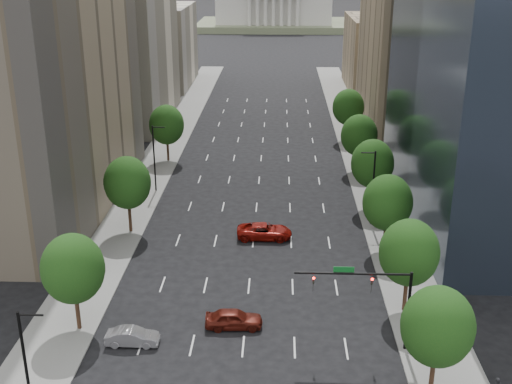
# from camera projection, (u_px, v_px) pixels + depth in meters

# --- Properties ---
(sidewalk_left) EXTENTS (6.00, 200.00, 0.15)m
(sidewalk_left) POSITION_uv_depth(u_px,v_px,m) (133.00, 205.00, 80.90)
(sidewalk_left) COLOR slate
(sidewalk_left) RESTS_ON ground
(sidewalk_right) EXTENTS (6.00, 200.00, 0.15)m
(sidewalk_right) POSITION_uv_depth(u_px,v_px,m) (382.00, 208.00, 79.83)
(sidewalk_right) COLOR slate
(sidewalk_right) RESTS_ON ground
(midrise_cream_left) EXTENTS (14.00, 30.00, 35.00)m
(midrise_cream_left) POSITION_uv_depth(u_px,v_px,m) (125.00, 24.00, 115.21)
(midrise_cream_left) COLOR beige
(midrise_cream_left) RESTS_ON ground
(filler_left) EXTENTS (14.00, 26.00, 18.00)m
(filler_left) POSITION_uv_depth(u_px,v_px,m) (160.00, 46.00, 149.05)
(filler_left) COLOR beige
(filler_left) RESTS_ON ground
(parking_tan_right) EXTENTS (14.00, 30.00, 30.00)m
(parking_tan_right) POSITION_uv_depth(u_px,v_px,m) (409.00, 42.00, 111.57)
(parking_tan_right) COLOR #8C7759
(parking_tan_right) RESTS_ON ground
(filler_right) EXTENTS (14.00, 26.00, 16.00)m
(filler_right) POSITION_uv_depth(u_px,v_px,m) (379.00, 53.00, 144.89)
(filler_right) COLOR #8C7759
(filler_right) RESTS_ON ground
(tree_right_0) EXTENTS (5.20, 5.20, 8.39)m
(tree_right_0) POSITION_uv_depth(u_px,v_px,m) (438.00, 327.00, 45.30)
(tree_right_0) COLOR #382316
(tree_right_0) RESTS_ON ground
(tree_right_1) EXTENTS (5.20, 5.20, 8.75)m
(tree_right_1) POSITION_uv_depth(u_px,v_px,m) (409.00, 253.00, 55.44)
(tree_right_1) COLOR #382316
(tree_right_1) RESTS_ON ground
(tree_right_2) EXTENTS (5.20, 5.20, 8.61)m
(tree_right_2) POSITION_uv_depth(u_px,v_px,m) (388.00, 203.00, 66.71)
(tree_right_2) COLOR #382316
(tree_right_2) RESTS_ON ground
(tree_right_3) EXTENTS (5.20, 5.20, 8.89)m
(tree_right_3) POSITION_uv_depth(u_px,v_px,m) (372.00, 164.00, 77.82)
(tree_right_3) COLOR #382316
(tree_right_3) RESTS_ON ground
(tree_right_4) EXTENTS (5.20, 5.20, 8.46)m
(tree_right_4) POSITION_uv_depth(u_px,v_px,m) (359.00, 135.00, 91.05)
(tree_right_4) COLOR #382316
(tree_right_4) RESTS_ON ground
(tree_right_5) EXTENTS (5.20, 5.20, 8.75)m
(tree_right_5) POSITION_uv_depth(u_px,v_px,m) (348.00, 107.00, 105.89)
(tree_right_5) COLOR #382316
(tree_right_5) RESTS_ON ground
(tree_left_0) EXTENTS (5.20, 5.20, 8.75)m
(tree_left_0) POSITION_uv_depth(u_px,v_px,m) (73.00, 269.00, 52.67)
(tree_left_0) COLOR #382316
(tree_left_0) RESTS_ON ground
(tree_left_1) EXTENTS (5.20, 5.20, 8.97)m
(tree_left_1) POSITION_uv_depth(u_px,v_px,m) (127.00, 183.00, 71.28)
(tree_left_1) COLOR #382316
(tree_left_1) RESTS_ON ground
(tree_left_2) EXTENTS (5.20, 5.20, 8.68)m
(tree_left_2) POSITION_uv_depth(u_px,v_px,m) (167.00, 125.00, 95.67)
(tree_left_2) COLOR #382316
(tree_left_2) RESTS_ON ground
(streetlight_rn) EXTENTS (1.70, 0.20, 9.00)m
(streetlight_rn) POSITION_uv_depth(u_px,v_px,m) (373.00, 186.00, 73.54)
(streetlight_rn) COLOR black
(streetlight_rn) RESTS_ON ground
(streetlight_ls) EXTENTS (1.70, 0.20, 9.00)m
(streetlight_ls) POSITION_uv_depth(u_px,v_px,m) (27.00, 368.00, 41.76)
(streetlight_ls) COLOR black
(streetlight_ls) RESTS_ON ground
(streetlight_ln) EXTENTS (1.70, 0.20, 9.00)m
(streetlight_ln) POSITION_uv_depth(u_px,v_px,m) (155.00, 157.00, 83.80)
(streetlight_ln) COLOR black
(streetlight_ln) RESTS_ON ground
(traffic_signal) EXTENTS (9.12, 0.40, 7.38)m
(traffic_signal) POSITION_uv_depth(u_px,v_px,m) (378.00, 293.00, 50.16)
(traffic_signal) COLOR black
(traffic_signal) RESTS_ON ground
(capitol) EXTENTS (60.00, 40.00, 35.20)m
(capitol) POSITION_uv_depth(u_px,v_px,m) (274.00, 6.00, 254.57)
(capitol) COLOR #596647
(capitol) RESTS_ON ground
(foothills) EXTENTS (720.00, 413.00, 263.00)m
(foothills) POSITION_uv_depth(u_px,v_px,m) (315.00, 26.00, 596.52)
(foothills) COLOR olive
(foothills) RESTS_ON ground
(car_maroon) EXTENTS (4.96, 2.19, 1.66)m
(car_maroon) POSITION_uv_depth(u_px,v_px,m) (234.00, 319.00, 54.72)
(car_maroon) COLOR #54160E
(car_maroon) RESTS_ON ground
(car_silver) EXTENTS (4.35, 1.53, 1.43)m
(car_silver) POSITION_uv_depth(u_px,v_px,m) (132.00, 337.00, 52.38)
(car_silver) COLOR gray
(car_silver) RESTS_ON ground
(car_red_far) EXTENTS (6.10, 2.84, 1.69)m
(car_red_far) POSITION_uv_depth(u_px,v_px,m) (264.00, 231.00, 71.55)
(car_red_far) COLOR maroon
(car_red_far) RESTS_ON ground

